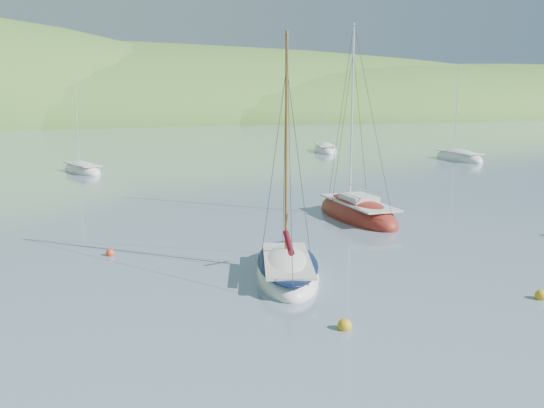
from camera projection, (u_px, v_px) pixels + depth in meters
name	position (u px, v px, depth m)	size (l,w,h in m)	color
ground	(414.00, 313.00, 20.50)	(700.00, 700.00, 0.00)	slate
shoreline_hills	(34.00, 119.00, 174.29)	(690.00, 135.00, 56.00)	#3A772D
daysailer_white	(287.00, 271.00, 24.57)	(4.65, 7.24, 10.45)	white
sloop_red	(357.00, 214.00, 35.98)	(3.27, 8.45, 12.31)	maroon
distant_sloop_a	(82.00, 171.00, 56.78)	(4.08, 7.04, 9.50)	white
distant_sloop_b	(325.00, 150.00, 76.62)	(4.92, 8.02, 10.79)	white
distant_sloop_d	(459.00, 158.00, 67.21)	(3.40, 8.03, 11.17)	white
mooring_buoys	(398.00, 273.00, 24.67)	(22.28, 12.33, 0.48)	gold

